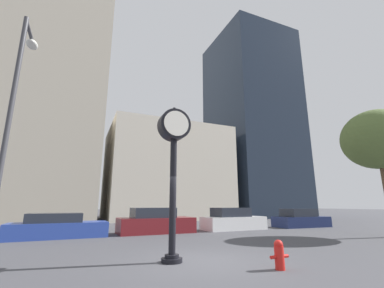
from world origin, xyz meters
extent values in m
plane|color=#424247|center=(0.00, 0.00, 0.00)|extent=(200.00, 200.00, 0.00)
cube|color=#BCB29E|center=(-7.10, 24.00, 20.05)|extent=(10.56, 12.00, 40.11)
cube|color=beige|center=(6.26, 24.00, 5.46)|extent=(14.06, 12.00, 10.93)
cube|color=#1E2838|center=(20.24, 24.00, 14.15)|extent=(10.94, 12.00, 28.30)
cylinder|color=black|center=(-0.83, 0.22, 0.06)|extent=(0.63, 0.63, 0.12)
cylinder|color=black|center=(-0.83, 0.22, 0.17)|extent=(0.42, 0.42, 0.10)
cylinder|color=black|center=(-0.83, 0.22, 1.95)|extent=(0.21, 0.21, 3.46)
cylinder|color=black|center=(-0.83, 0.22, 4.19)|extent=(1.02, 0.46, 1.02)
cylinder|color=white|center=(-0.83, -0.02, 4.19)|extent=(0.84, 0.02, 0.84)
cylinder|color=white|center=(-0.83, 0.46, 4.19)|extent=(0.84, 0.02, 0.84)
sphere|color=black|center=(-0.83, 0.22, 4.76)|extent=(0.12, 0.12, 0.12)
cube|color=#28429E|center=(-4.29, 7.92, 0.38)|extent=(4.75, 1.88, 0.76)
cube|color=#232833|center=(-4.52, 7.91, 1.00)|extent=(2.63, 1.60, 0.46)
cube|color=maroon|center=(0.91, 8.17, 0.45)|extent=(4.53, 2.04, 0.89)
cube|color=#232833|center=(0.69, 8.16, 1.18)|extent=(2.51, 1.75, 0.58)
cube|color=silver|center=(6.35, 8.17, 0.43)|extent=(4.43, 1.96, 0.85)
cube|color=#232833|center=(6.14, 8.16, 1.15)|extent=(2.46, 1.66, 0.60)
cube|color=#19234C|center=(12.23, 7.95, 0.38)|extent=(4.24, 2.03, 0.77)
cube|color=#232833|center=(12.03, 7.96, 1.06)|extent=(2.36, 1.73, 0.58)
cylinder|color=red|center=(1.47, -1.73, 0.29)|extent=(0.25, 0.25, 0.58)
sphere|color=red|center=(1.47, -1.73, 0.62)|extent=(0.23, 0.23, 0.23)
cylinder|color=red|center=(1.27, -1.73, 0.32)|extent=(0.16, 0.09, 0.09)
cylinder|color=red|center=(1.67, -1.73, 0.32)|extent=(0.16, 0.09, 0.09)
cylinder|color=#38383D|center=(-5.51, 0.96, 3.68)|extent=(0.14, 0.14, 7.36)
cylinder|color=#38383D|center=(-5.51, 1.56, 7.26)|extent=(0.11, 1.20, 0.11)
ellipsoid|color=silver|center=(-5.51, 2.16, 7.16)|extent=(0.36, 0.60, 0.24)
ellipsoid|color=#516633|center=(11.73, 1.30, 5.26)|extent=(3.73, 3.73, 3.36)
camera|label=1|loc=(-3.49, -7.44, 1.64)|focal=24.00mm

